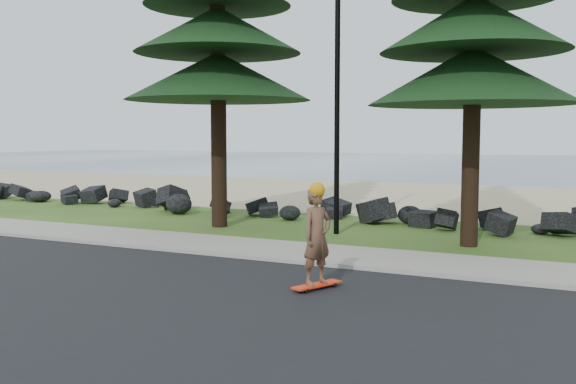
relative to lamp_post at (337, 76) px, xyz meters
name	(u,v)px	position (x,y,z in m)	size (l,w,h in m)	color
ground	(282,254)	(0.00, -3.20, -4.13)	(160.00, 160.00, 0.00)	#2B4E18
road	(155,300)	(0.00, -7.70, -4.12)	(160.00, 7.00, 0.02)	black
kerb	(263,258)	(0.00, -4.10, -4.08)	(160.00, 0.20, 0.10)	gray
sidewalk	(286,250)	(0.00, -3.00, -4.09)	(160.00, 2.00, 0.08)	gray
beach_sand	(435,197)	(0.00, 11.30, -4.13)	(160.00, 15.00, 0.01)	tan
ocean	(526,164)	(0.00, 47.80, -4.13)	(160.00, 58.00, 0.01)	#30465C
seawall_boulders	(366,223)	(0.00, 2.40, -4.13)	(60.00, 2.40, 1.10)	black
lamp_post	(337,76)	(0.00, 0.00, 0.00)	(0.25, 0.14, 8.14)	black
skateboarder	(317,237)	(2.02, -5.95, -3.23)	(0.59, 0.98, 1.80)	red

